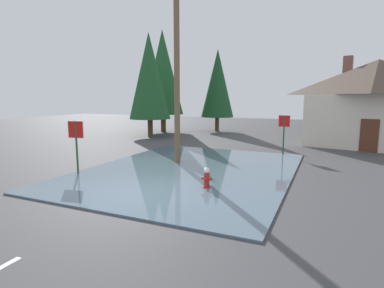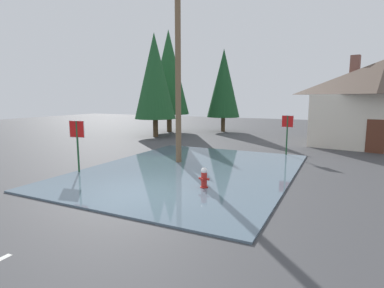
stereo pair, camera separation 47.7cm
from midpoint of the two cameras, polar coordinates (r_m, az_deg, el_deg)
name	(u,v)px [view 2 (the right image)]	position (r m, az deg, el deg)	size (l,w,h in m)	color
ground_plane	(139,196)	(10.82, -8.47, -9.45)	(80.00, 80.00, 0.10)	#424244
flood_puddle	(190,170)	(14.01, 0.67, -4.82)	(8.80, 11.55, 0.06)	slate
lane_stop_bar	(136,213)	(9.15, -8.89, -12.54)	(4.49, 0.30, 0.01)	silver
stop_sign_near	(77,136)	(14.08, -19.56, 1.42)	(0.73, 0.16, 2.31)	#1E4C28
fire_hydrant	(204,179)	(11.18, 3.47, -6.41)	(0.40, 0.34, 0.80)	#AD231E
utility_pole	(178,69)	(15.34, -1.68, 13.77)	(1.60, 0.28, 8.98)	brown
stop_sign_far	(287,127)	(18.18, 17.93, 2.94)	(0.66, 0.13, 2.29)	#1E4C28
house	(383,102)	(23.98, 32.33, 6.59)	(9.45, 7.38, 6.21)	silver
pine_tree_tall_left	(224,83)	(30.08, 6.33, 11.07)	(3.13, 3.13, 7.81)	#4C3823
pine_tree_mid_left	(169,73)	(29.78, -3.86, 13.04)	(3.80, 3.80, 9.50)	#4C3823
pine_tree_short_left	(155,76)	(26.02, -6.39, 12.32)	(3.39, 3.39, 8.48)	#4C3823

